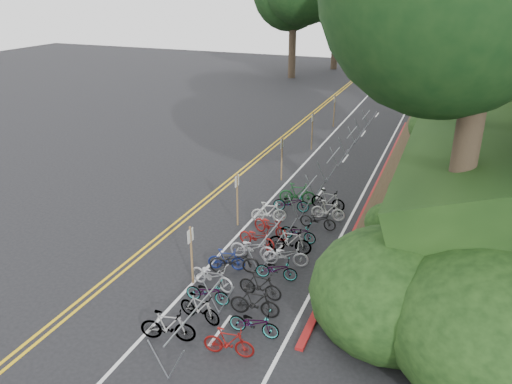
# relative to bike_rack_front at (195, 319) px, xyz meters

# --- Properties ---
(ground) EXTENTS (120.00, 120.00, 0.00)m
(ground) POSITION_rel_bike_rack_front_xyz_m (-2.69, 2.85, -0.90)
(ground) COLOR black
(ground) RESTS_ON ground
(road_markings) EXTENTS (7.47, 80.00, 0.01)m
(road_markings) POSITION_rel_bike_rack_front_xyz_m (-2.06, 12.95, -0.90)
(road_markings) COLOR gold
(road_markings) RESTS_ON ground
(red_curb) EXTENTS (0.25, 28.00, 0.10)m
(red_curb) POSITION_rel_bike_rack_front_xyz_m (3.01, 14.85, -0.85)
(red_curb) COLOR maroon
(red_curb) RESTS_ON ground
(bike_rack_front) EXTENTS (1.16, 3.41, 1.21)m
(bike_rack_front) POSITION_rel_bike_rack_front_xyz_m (0.00, 0.00, 0.00)
(bike_rack_front) COLOR gray
(bike_rack_front) RESTS_ON ground
(bike_racks_rest) EXTENTS (1.14, 23.00, 1.17)m
(bike_racks_rest) POSITION_rel_bike_rack_front_xyz_m (0.31, 15.85, -0.05)
(bike_racks_rest) COLOR gray
(bike_racks_rest) RESTS_ON ground
(signpost_near) EXTENTS (0.08, 0.40, 2.31)m
(signpost_near) POSITION_rel_bike_rack_front_xyz_m (-1.69, 2.91, 0.42)
(signpost_near) COLOR brown
(signpost_near) RESTS_ON ground
(signposts_rest) EXTENTS (0.08, 18.40, 2.50)m
(signposts_rest) POSITION_rel_bike_rack_front_xyz_m (-2.09, 16.85, 0.53)
(signposts_rest) COLOR brown
(signposts_rest) RESTS_ON ground
(bike_front) EXTENTS (0.75, 1.51, 0.87)m
(bike_front) POSITION_rel_bike_rack_front_xyz_m (-0.94, 4.22, -0.47)
(bike_front) COLOR navy
(bike_front) RESTS_ON ground
(bike_valet) EXTENTS (3.19, 13.12, 1.09)m
(bike_valet) POSITION_rel_bike_rack_front_xyz_m (0.23, 5.47, -0.42)
(bike_valet) COLOR slate
(bike_valet) RESTS_ON ground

